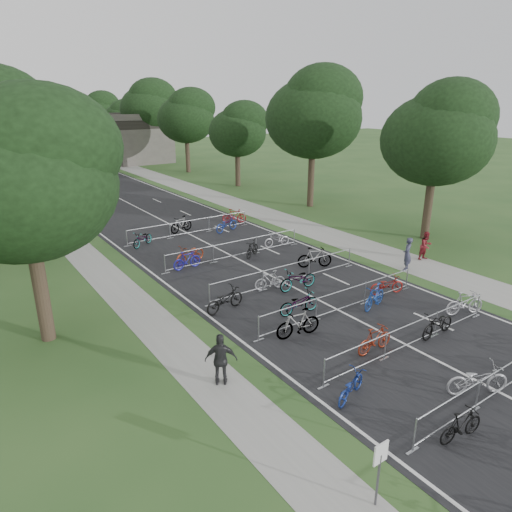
# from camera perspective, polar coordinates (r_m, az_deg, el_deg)

# --- Properties ---
(road) EXTENTS (11.00, 140.00, 0.01)m
(road) POSITION_cam_1_polar(r_m,az_deg,el_deg) (54.85, -19.79, 8.40)
(road) COLOR black
(road) RESTS_ON ground
(sidewalk_right) EXTENTS (3.00, 140.00, 0.01)m
(sidewalk_right) POSITION_cam_1_polar(r_m,az_deg,el_deg) (57.41, -12.04, 9.55)
(sidewalk_right) COLOR gray
(sidewalk_right) RESTS_ON ground
(sidewalk_left) EXTENTS (2.00, 140.00, 0.01)m
(sidewalk_left) POSITION_cam_1_polar(r_m,az_deg,el_deg) (53.44, -27.56, 7.10)
(sidewalk_left) COLOR gray
(sidewalk_left) RESTS_ON ground
(lane_markings) EXTENTS (0.12, 140.00, 0.00)m
(lane_markings) POSITION_cam_1_polar(r_m,az_deg,el_deg) (54.85, -19.79, 8.40)
(lane_markings) COLOR silver
(lane_markings) RESTS_ON ground
(overpass_bridge) EXTENTS (31.00, 8.00, 7.05)m
(overpass_bridge) POSITION_cam_1_polar(r_m,az_deg,el_deg) (68.91, -23.65, 12.92)
(overpass_bridge) COLOR #4E4B45
(overpass_bridge) RESTS_ON ground
(park_sign) EXTENTS (0.45, 0.06, 1.83)m
(park_sign) POSITION_cam_1_polar(r_m,az_deg,el_deg) (11.93, 15.22, -23.68)
(park_sign) COLOR #4C4C51
(park_sign) RESTS_ON ground
(tree_left_0) EXTENTS (6.72, 6.72, 10.25)m
(tree_left_0) POSITION_cam_1_polar(r_m,az_deg,el_deg) (18.55, -26.85, 8.60)
(tree_left_0) COLOR #33261C
(tree_left_0) RESTS_ON ground
(tree_right_0) EXTENTS (7.17, 7.17, 10.93)m
(tree_right_0) POSITION_cam_1_polar(r_m,az_deg,el_deg) (32.66, 21.91, 13.80)
(tree_right_0) COLOR #33261C
(tree_right_0) RESTS_ON ground
(tree_right_1) EXTENTS (8.18, 8.18, 12.47)m
(tree_right_1) POSITION_cam_1_polar(r_m,az_deg,el_deg) (40.53, 7.40, 17.16)
(tree_right_1) COLOR #33261C
(tree_right_1) RESTS_ON ground
(tree_right_2) EXTENTS (6.16, 6.16, 9.39)m
(tree_right_2) POSITION_cam_1_polar(r_m,az_deg,el_deg) (50.20, -2.21, 15.44)
(tree_right_2) COLOR #33261C
(tree_right_2) RESTS_ON ground
(tree_right_3) EXTENTS (7.17, 7.17, 10.93)m
(tree_right_3) POSITION_cam_1_polar(r_m,az_deg,el_deg) (60.58, -8.64, 16.82)
(tree_right_3) COLOR #33261C
(tree_right_3) RESTS_ON ground
(tree_right_4) EXTENTS (8.18, 8.18, 12.47)m
(tree_right_4) POSITION_cam_1_polar(r_m,az_deg,el_deg) (71.49, -13.21, 17.67)
(tree_right_4) COLOR #33261C
(tree_right_4) RESTS_ON ground
(tree_right_5) EXTENTS (6.16, 6.16, 9.39)m
(tree_right_5) POSITION_cam_1_polar(r_m,az_deg,el_deg) (82.78, -16.38, 16.21)
(tree_right_5) COLOR #33261C
(tree_right_5) RESTS_ON ground
(tree_right_6) EXTENTS (7.17, 7.17, 10.93)m
(tree_right_6) POSITION_cam_1_polar(r_m,az_deg,el_deg) (94.16, -18.95, 16.84)
(tree_right_6) COLOR #33261C
(tree_right_6) RESTS_ON ground
(barrier_row_1) EXTENTS (9.70, 0.08, 1.10)m
(barrier_row_1) POSITION_cam_1_polar(r_m,az_deg,el_deg) (17.44, 28.54, -13.36)
(barrier_row_1) COLOR #A1A3A9
(barrier_row_1) RESTS_ON ground
(barrier_row_2) EXTENTS (9.70, 0.08, 1.10)m
(barrier_row_2) POSITION_cam_1_polar(r_m,az_deg,el_deg) (18.95, 18.88, -9.28)
(barrier_row_2) COLOR #A1A3A9
(barrier_row_2) RESTS_ON ground
(barrier_row_3) EXTENTS (9.70, 0.08, 1.10)m
(barrier_row_3) POSITION_cam_1_polar(r_m,az_deg,el_deg) (21.10, 10.66, -5.52)
(barrier_row_3) COLOR #A1A3A9
(barrier_row_3) RESTS_ON ground
(barrier_row_4) EXTENTS (9.70, 0.08, 1.10)m
(barrier_row_4) POSITION_cam_1_polar(r_m,az_deg,el_deg) (23.82, 3.86, -2.28)
(barrier_row_4) COLOR #A1A3A9
(barrier_row_4) RESTS_ON ground
(barrier_row_5) EXTENTS (9.70, 0.08, 1.10)m
(barrier_row_5) POSITION_cam_1_polar(r_m,az_deg,el_deg) (27.65, -2.60, 0.84)
(barrier_row_5) COLOR #A1A3A9
(barrier_row_5) RESTS_ON ground
(barrier_row_6) EXTENTS (9.70, 0.08, 1.10)m
(barrier_row_6) POSITION_cam_1_polar(r_m,az_deg,el_deg) (32.67, -8.25, 3.56)
(barrier_row_6) COLOR #A1A3A9
(barrier_row_6) RESTS_ON ground
(bike_4) EXTENTS (1.67, 0.69, 0.97)m
(bike_4) POSITION_cam_1_polar(r_m,az_deg,el_deg) (14.93, 24.28, -18.74)
(bike_4) COLOR black
(bike_4) RESTS_ON ground
(bike_5) EXTENTS (2.19, 1.63, 1.10)m
(bike_5) POSITION_cam_1_polar(r_m,az_deg,el_deg) (17.03, 25.95, -13.71)
(bike_5) COLOR #95969C
(bike_5) RESTS_ON ground
(bike_8) EXTENTS (1.83, 1.14, 0.91)m
(bike_8) POSITION_cam_1_polar(r_m,az_deg,el_deg) (15.58, 11.75, -15.65)
(bike_8) COLOR navy
(bike_8) RESTS_ON ground
(bike_9) EXTENTS (1.79, 0.51, 1.07)m
(bike_9) POSITION_cam_1_polar(r_m,az_deg,el_deg) (18.20, 14.62, -10.09)
(bike_9) COLOR maroon
(bike_9) RESTS_ON ground
(bike_10) EXTENTS (2.03, 0.77, 1.05)m
(bike_10) POSITION_cam_1_polar(r_m,az_deg,el_deg) (20.15, 21.81, -7.95)
(bike_10) COLOR black
(bike_10) RESTS_ON ground
(bike_11) EXTENTS (1.93, 1.17, 1.12)m
(bike_11) POSITION_cam_1_polar(r_m,az_deg,el_deg) (22.49, 24.64, -5.40)
(bike_11) COLOR #A0A0A7
(bike_11) RESTS_ON ground
(bike_12) EXTENTS (2.07, 0.88, 1.21)m
(bike_12) POSITION_cam_1_polar(r_m,az_deg,el_deg) (18.73, 5.29, -8.39)
(bike_12) COLOR #A1A3A9
(bike_12) RESTS_ON ground
(bike_13) EXTENTS (2.08, 0.94, 1.05)m
(bike_13) POSITION_cam_1_polar(r_m,az_deg,el_deg) (20.67, 5.40, -5.86)
(bike_13) COLOR #A1A3A9
(bike_13) RESTS_ON ground
(bike_14) EXTENTS (1.95, 1.01, 1.13)m
(bike_14) POSITION_cam_1_polar(r_m,az_deg,el_deg) (21.80, 14.61, -4.94)
(bike_14) COLOR navy
(bike_14) RESTS_ON ground
(bike_15) EXTENTS (1.93, 1.17, 0.96)m
(bike_15) POSITION_cam_1_polar(r_m,az_deg,el_deg) (23.51, 16.03, -3.50)
(bike_15) COLOR maroon
(bike_15) RESTS_ON ground
(bike_16) EXTENTS (2.17, 1.04, 1.09)m
(bike_16) POSITION_cam_1_polar(r_m,az_deg,el_deg) (20.89, -3.93, -5.47)
(bike_16) COLOR black
(bike_16) RESTS_ON ground
(bike_17) EXTENTS (1.72, 0.88, 0.99)m
(bike_17) POSITION_cam_1_polar(r_m,az_deg,el_deg) (23.12, 1.76, -3.05)
(bike_17) COLOR #9A9BA2
(bike_17) RESTS_ON ground
(bike_18) EXTENTS (2.19, 0.90, 1.13)m
(bike_18) POSITION_cam_1_polar(r_m,az_deg,el_deg) (23.14, 5.28, -2.93)
(bike_18) COLOR #A1A3A9
(bike_18) RESTS_ON ground
(bike_19) EXTENTS (2.04, 1.41, 1.20)m
(bike_19) POSITION_cam_1_polar(r_m,az_deg,el_deg) (26.25, 7.35, -0.19)
(bike_19) COLOR #A1A3A9
(bike_19) RESTS_ON ground
(bike_20) EXTENTS (1.79, 0.61, 1.06)m
(bike_20) POSITION_cam_1_polar(r_m,az_deg,el_deg) (26.15, -8.62, -0.50)
(bike_20) COLOR #1E1C9B
(bike_20) RESTS_ON ground
(bike_21) EXTENTS (2.21, 1.25, 1.10)m
(bike_21) POSITION_cam_1_polar(r_m,az_deg,el_deg) (27.08, -8.22, 0.27)
(bike_21) COLOR maroon
(bike_21) RESTS_ON ground
(bike_22) EXTENTS (1.70, 1.32, 1.03)m
(bike_22) POSITION_cam_1_polar(r_m,az_deg,el_deg) (27.81, -0.46, 0.90)
(bike_22) COLOR black
(bike_22) RESTS_ON ground
(bike_23) EXTENTS (1.88, 0.86, 0.95)m
(bike_23) POSITION_cam_1_polar(r_m,az_deg,el_deg) (29.82, 2.65, 2.08)
(bike_23) COLOR #B6B5BD
(bike_23) RESTS_ON ground
(bike_24) EXTENTS (1.99, 1.61, 1.02)m
(bike_24) POSITION_cam_1_polar(r_m,az_deg,el_deg) (30.72, -13.98, 2.10)
(bike_24) COLOR #A1A3A9
(bike_24) RESTS_ON ground
(bike_25) EXTENTS (2.02, 1.02, 1.17)m
(bike_25) POSITION_cam_1_polar(r_m,az_deg,el_deg) (33.38, -9.33, 3.91)
(bike_25) COLOR #A1A3A9
(bike_25) RESTS_ON ground
(bike_26) EXTENTS (2.27, 1.32, 1.13)m
(bike_26) POSITION_cam_1_polar(r_m,az_deg,el_deg) (33.19, -3.72, 4.00)
(bike_26) COLOR navy
(bike_26) RESTS_ON ground
(bike_27) EXTENTS (1.84, 1.43, 1.11)m
(bike_27) POSITION_cam_1_polar(r_m,az_deg,el_deg) (35.51, -2.74, 5.02)
(bike_27) COLOR maroon
(bike_27) RESTS_ON ground
(pedestrian_a) EXTENTS (0.83, 0.72, 1.90)m
(pedestrian_a) POSITION_cam_1_polar(r_m,az_deg,el_deg) (26.89, 18.38, 0.22)
(pedestrian_a) COLOR #32334B
(pedestrian_a) RESTS_ON ground
(pedestrian_b) EXTENTS (0.88, 0.70, 1.72)m
(pedestrian_b) POSITION_cam_1_polar(r_m,az_deg,el_deg) (29.07, 20.48, 1.19)
(pedestrian_b) COLOR maroon
(pedestrian_b) RESTS_ON ground
(pedestrian_c) EXTENTS (1.17, 0.98, 1.88)m
(pedestrian_c) POSITION_cam_1_polar(r_m,az_deg,el_deg) (15.72, -4.38, -12.81)
(pedestrian_c) COLOR #28282A
(pedestrian_c) RESTS_ON ground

